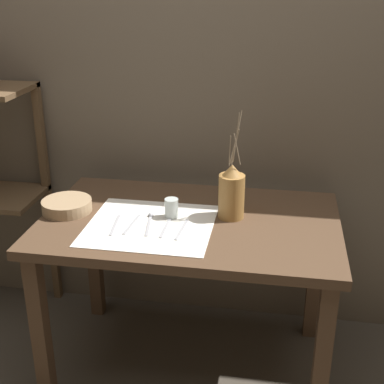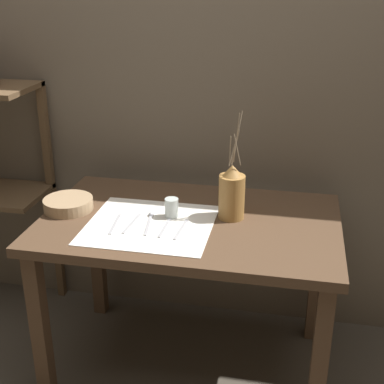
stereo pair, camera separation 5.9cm
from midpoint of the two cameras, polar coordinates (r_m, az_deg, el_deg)
ground_plane at (r=2.59m, az=-0.93°, el=-17.83°), size 12.00×12.00×0.00m
stone_wall_back at (r=2.50m, az=1.00°, el=11.59°), size 7.00×0.06×2.40m
wooden_table at (r=2.23m, az=-1.03°, el=-5.20°), size 1.21×0.76×0.74m
linen_cloth at (r=2.14m, az=-5.26°, el=-3.53°), size 0.50×0.46×0.00m
pitcher_with_flowers at (r=2.16m, az=3.46°, el=-0.11°), size 0.11×0.11×0.44m
wooden_bowl at (r=2.31m, az=-13.92°, el=-1.43°), size 0.21×0.21×0.05m
glass_tumbler_near at (r=2.18m, az=-2.97°, el=-1.71°), size 0.06×0.06×0.08m
fork_outer at (r=2.15m, az=-9.01°, el=-3.50°), size 0.03×0.18×0.00m
fork_inner at (r=2.14m, az=-7.23°, el=-3.43°), size 0.03×0.18×0.00m
spoon_outer at (r=2.17m, az=-5.29°, el=-2.91°), size 0.04×0.19×0.02m
spoon_inner at (r=2.15m, az=-3.30°, el=-3.11°), size 0.02×0.19×0.02m
knife_center at (r=2.09m, az=-1.92°, el=-4.02°), size 0.02×0.18×0.00m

